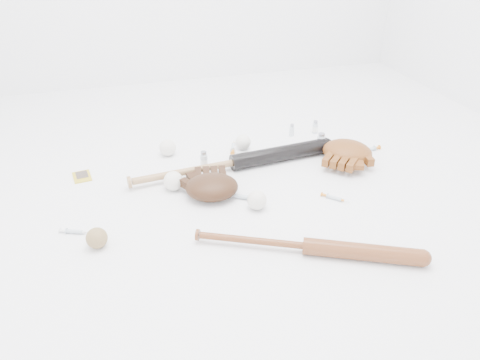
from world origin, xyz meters
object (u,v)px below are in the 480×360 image
object	(u,v)px
bat_dark	(234,163)
pedestal	(243,153)
bat_wood	(306,246)
glove_dark	(212,187)

from	to	relation	value
bat_dark	pedestal	bearing A→B (deg)	50.25
bat_dark	bat_wood	distance (m)	0.64
bat_dark	glove_dark	size ratio (longest dim) A/B	3.91
bat_dark	bat_wood	xyz separation A→B (m)	(0.07, -0.63, -0.01)
bat_dark	pedestal	xyz separation A→B (m)	(0.07, 0.11, -0.02)
glove_dark	pedestal	world-z (taller)	glove_dark
glove_dark	bat_dark	bearing A→B (deg)	62.26
bat_wood	glove_dark	xyz separation A→B (m)	(-0.22, 0.44, 0.02)
glove_dark	pedestal	distance (m)	0.37
bat_dark	pedestal	size ratio (longest dim) A/B	13.52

